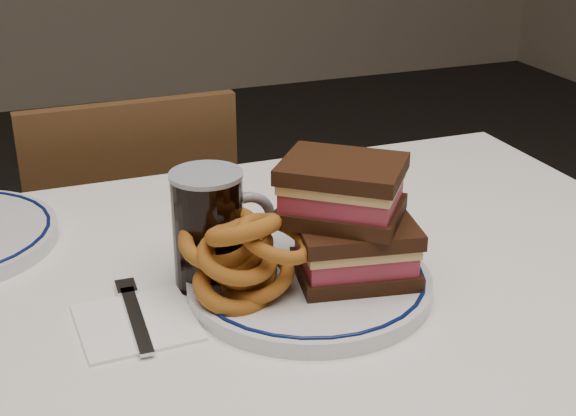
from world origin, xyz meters
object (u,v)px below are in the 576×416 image
object	(u,v)px
reuben_sandwich	(349,220)
beer_mug	(211,228)
chair_far	(132,269)
main_plate	(309,282)

from	to	relation	value
reuben_sandwich	beer_mug	world-z (taller)	reuben_sandwich
chair_far	reuben_sandwich	bearing A→B (deg)	-78.36
main_plate	beer_mug	xyz separation A→B (m)	(-0.10, 0.06, 0.06)
main_plate	reuben_sandwich	size ratio (longest dim) A/B	1.67
chair_far	main_plate	xyz separation A→B (m)	(0.10, -0.69, 0.31)
chair_far	main_plate	distance (m)	0.77
main_plate	beer_mug	bearing A→B (deg)	149.02
chair_far	beer_mug	world-z (taller)	beer_mug
main_plate	beer_mug	distance (m)	0.13
main_plate	reuben_sandwich	xyz separation A→B (m)	(0.04, -0.01, 0.08)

